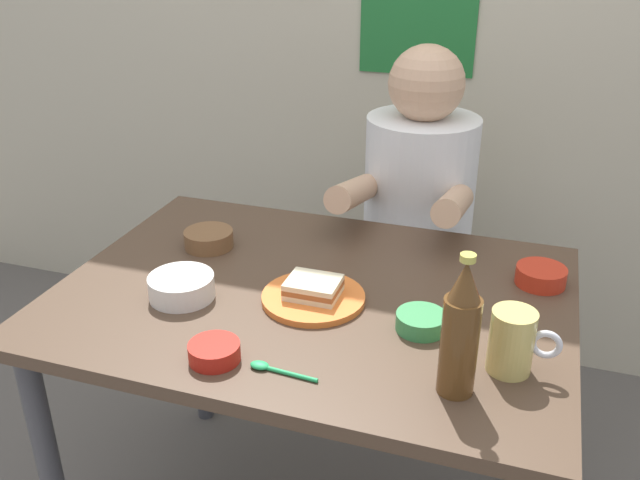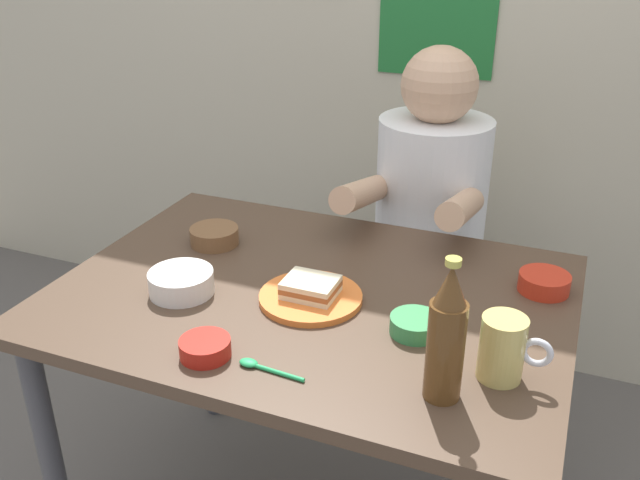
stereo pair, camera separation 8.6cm
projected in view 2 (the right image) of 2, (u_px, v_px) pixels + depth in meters
dining_table at (312, 327)px, 1.53m from camera, size 1.10×0.80×0.74m
stool at (422, 313)px, 2.15m from camera, size 0.34×0.34×0.45m
person_seated at (431, 190)px, 1.96m from camera, size 0.33×0.56×0.72m
plate_orange at (311, 297)px, 1.45m from camera, size 0.22×0.22×0.01m
sandwich at (311, 287)px, 1.44m from camera, size 0.11×0.09×0.04m
beer_mug at (503, 348)px, 1.19m from camera, size 0.13×0.08×0.12m
beer_bottle at (446, 337)px, 1.12m from camera, size 0.06×0.06×0.26m
condiment_bowl_brown at (214, 235)px, 1.69m from camera, size 0.12×0.12×0.04m
sauce_bowl_chili at (544, 282)px, 1.48m from camera, size 0.11×0.11×0.04m
sambal_bowl_red at (205, 347)px, 1.26m from camera, size 0.10×0.10×0.03m
dip_bowl_green at (415, 324)px, 1.33m from camera, size 0.10×0.10×0.03m
rice_bowl_white at (181, 281)px, 1.47m from camera, size 0.14×0.14×0.05m
spoon at (261, 367)px, 1.23m from camera, size 0.13×0.02×0.01m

